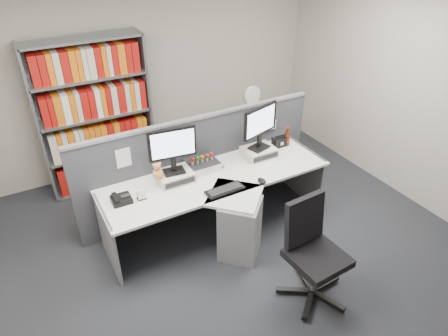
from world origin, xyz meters
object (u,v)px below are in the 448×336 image
cola_bottle (287,138)px  filing_cabinet (250,138)px  monitor_left (172,147)px  mouse (262,181)px  speaker (280,142)px  desk_fan (252,98)px  monitor_right (260,124)px  desk (226,206)px  desk_calendar (141,195)px  desk_phone (121,199)px  desktop_pc (202,164)px  keyboard (225,190)px  office_chair (312,249)px  shelving_unit (95,118)px

cola_bottle → filing_cabinet: size_ratio=0.36×
monitor_left → mouse: (0.80, -0.51, -0.39)m
speaker → cola_bottle: 0.10m
mouse → desk_fan: (0.83, 1.52, 0.25)m
monitor_right → cola_bottle: bearing=5.8°
monitor_left → monitor_right: (1.10, 0.00, 0.01)m
desk → mouse: size_ratio=21.27×
desk_calendar → filing_cabinet: bearing=29.6°
desk_phone → filing_cabinet: desk_phone is taller
monitor_right → desk_calendar: size_ratio=4.88×
speaker → monitor_right: bearing=-169.7°
desk_calendar → desk_fan: desk_fan is taller
desk_calendar → cola_bottle: cola_bottle is taller
desk → desktop_pc: desktop_pc is taller
desk_phone → cola_bottle: (2.18, 0.15, 0.06)m
filing_cabinet → desk_fan: bearing=-90.0°
desk → desk_calendar: bearing=165.7°
desk_fan → mouse: bearing=-118.6°
monitor_right → cola_bottle: (0.45, 0.05, -0.33)m
desktop_pc → keyboard: 0.53m
monitor_left → desktop_pc: 0.52m
monitor_right → desk_fan: 1.16m
monitor_right → desktop_pc: 0.82m
keyboard → office_chair: 1.08m
speaker → filing_cabinet: bearing=79.1°
keyboard → speaker: bearing=25.7°
desk_calendar → cola_bottle: (1.99, 0.21, 0.05)m
desk → desk_phone: bearing=165.4°
shelving_unit → cola_bottle: bearing=-35.2°
mouse → office_chair: size_ratio=0.12×
desk_fan → office_chair: desk_fan is taller
mouse → desk_phone: bearing=164.3°
desk_calendar → filing_cabinet: 2.42m
monitor_left → office_chair: bearing=-62.7°
desk_calendar → desk_fan: (2.07, 1.18, 0.23)m
filing_cabinet → cola_bottle: bearing=-95.1°
monitor_right → desk: bearing=-150.0°
monitor_right → desk_calendar: (-1.54, -0.16, -0.37)m
monitor_right → keyboard: 0.95m
desk_phone → office_chair: bearing=-44.2°
desk → monitor_right: size_ratio=4.85×
monitor_right → desk_calendar: 1.59m
desk_fan → office_chair: bearing=-109.8°
desktop_pc → desk_phone: size_ratio=1.75×
desk → monitor_right: monitor_right is taller
keyboard → mouse: 0.43m
filing_cabinet → desk_fan: size_ratio=1.48×
shelving_unit → filing_cabinet: (2.10, -0.45, -0.63)m
desk_calendar → filing_cabinet: (2.07, 1.18, -0.42)m
cola_bottle → office_chair: office_chair is taller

